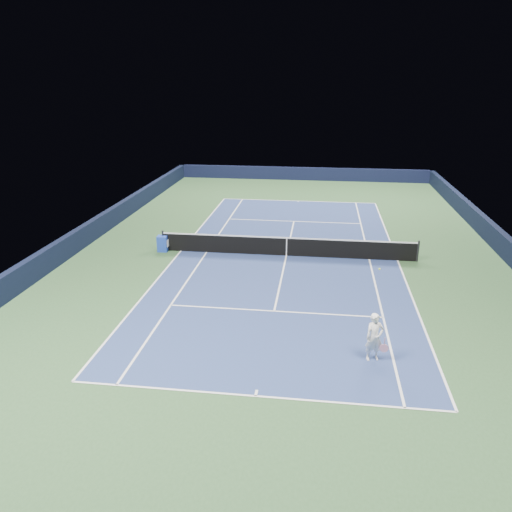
# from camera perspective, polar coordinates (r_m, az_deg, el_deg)

# --- Properties ---
(ground) EXTENTS (40.00, 40.00, 0.00)m
(ground) POSITION_cam_1_polar(r_m,az_deg,el_deg) (25.24, 3.49, 0.04)
(ground) COLOR #2B4D2A
(ground) RESTS_ON ground
(wall_far) EXTENTS (22.00, 0.35, 1.10)m
(wall_far) POSITION_cam_1_polar(r_m,az_deg,el_deg) (44.28, 5.41, 9.35)
(wall_far) COLOR black
(wall_far) RESTS_ON ground
(wall_left) EXTENTS (0.35, 40.00, 1.10)m
(wall_left) POSITION_cam_1_polar(r_m,az_deg,el_deg) (27.91, -19.25, 2.08)
(wall_left) COLOR black
(wall_left) RESTS_ON ground
(court_surface) EXTENTS (10.97, 23.77, 0.01)m
(court_surface) POSITION_cam_1_polar(r_m,az_deg,el_deg) (25.24, 3.49, 0.04)
(court_surface) COLOR navy
(court_surface) RESTS_ON ground
(baseline_far) EXTENTS (10.97, 0.08, 0.00)m
(baseline_far) POSITION_cam_1_polar(r_m,az_deg,el_deg) (36.63, 4.86, 6.29)
(baseline_far) COLOR white
(baseline_far) RESTS_ON ground
(baseline_near) EXTENTS (10.97, 0.08, 0.00)m
(baseline_near) POSITION_cam_1_polar(r_m,az_deg,el_deg) (14.65, -0.05, -15.71)
(baseline_near) COLOR white
(baseline_near) RESTS_ON ground
(sideline_doubles_right) EXTENTS (0.08, 23.77, 0.00)m
(sideline_doubles_right) POSITION_cam_1_polar(r_m,az_deg,el_deg) (25.49, 15.88, -0.49)
(sideline_doubles_right) COLOR white
(sideline_doubles_right) RESTS_ON ground
(sideline_doubles_left) EXTENTS (0.08, 23.77, 0.00)m
(sideline_doubles_left) POSITION_cam_1_polar(r_m,az_deg,el_deg) (26.16, -8.58, 0.58)
(sideline_doubles_left) COLOR white
(sideline_doubles_left) RESTS_ON ground
(sideline_singles_right) EXTENTS (0.08, 23.77, 0.00)m
(sideline_singles_right) POSITION_cam_1_polar(r_m,az_deg,el_deg) (25.32, 12.82, -0.36)
(sideline_singles_right) COLOR white
(sideline_singles_right) RESTS_ON ground
(sideline_singles_left) EXTENTS (0.08, 23.77, 0.00)m
(sideline_singles_left) POSITION_cam_1_polar(r_m,az_deg,el_deg) (25.82, -5.65, 0.46)
(sideline_singles_left) COLOR white
(sideline_singles_left) RESTS_ON ground
(service_line_far) EXTENTS (8.23, 0.08, 0.00)m
(service_line_far) POSITION_cam_1_polar(r_m,az_deg,el_deg) (31.32, 4.35, 3.98)
(service_line_far) COLOR white
(service_line_far) RESTS_ON ground
(service_line_near) EXTENTS (8.23, 0.08, 0.00)m
(service_line_near) POSITION_cam_1_polar(r_m,az_deg,el_deg) (19.35, 2.09, -6.31)
(service_line_near) COLOR white
(service_line_near) RESTS_ON ground
(center_service_line) EXTENTS (0.08, 12.80, 0.00)m
(center_service_line) POSITION_cam_1_polar(r_m,az_deg,el_deg) (25.24, 3.49, 0.05)
(center_service_line) COLOR white
(center_service_line) RESTS_ON ground
(center_mark_far) EXTENTS (0.08, 0.30, 0.00)m
(center_mark_far) POSITION_cam_1_polar(r_m,az_deg,el_deg) (36.48, 4.85, 6.24)
(center_mark_far) COLOR white
(center_mark_far) RESTS_ON ground
(center_mark_near) EXTENTS (0.08, 0.30, 0.00)m
(center_mark_near) POSITION_cam_1_polar(r_m,az_deg,el_deg) (14.77, 0.02, -15.38)
(center_mark_near) COLOR white
(center_mark_near) RESTS_ON ground
(tennis_net) EXTENTS (12.90, 0.10, 1.07)m
(tennis_net) POSITION_cam_1_polar(r_m,az_deg,el_deg) (25.07, 3.51, 1.12)
(tennis_net) COLOR black
(tennis_net) RESTS_ON ground
(sponsor_cube) EXTENTS (0.57, 0.49, 0.82)m
(sponsor_cube) POSITION_cam_1_polar(r_m,az_deg,el_deg) (26.18, -10.62, 1.41)
(sponsor_cube) COLOR #1E41B9
(sponsor_cube) RESTS_ON ground
(tennis_player) EXTENTS (0.80, 1.31, 2.75)m
(tennis_player) POSITION_cam_1_polar(r_m,az_deg,el_deg) (16.32, 13.39, -9.01)
(tennis_player) COLOR white
(tennis_player) RESTS_ON ground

